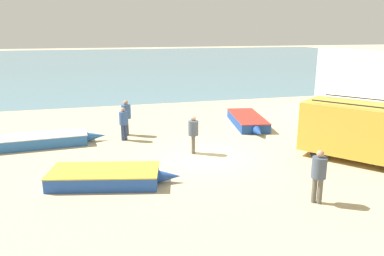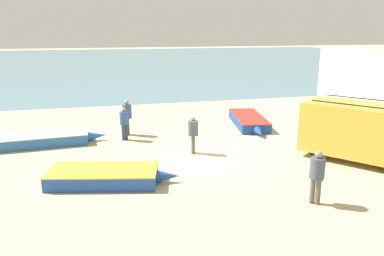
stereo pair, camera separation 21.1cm
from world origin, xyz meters
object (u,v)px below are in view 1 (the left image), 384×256
parked_van (365,131)px  fisherman_2 (124,121)px  fishing_rowboat_2 (248,121)px  fisherman_3 (126,114)px  fisherman_1 (319,172)px  fishing_rowboat_1 (108,177)px  fisherman_0 (193,131)px  fishing_rowboat_0 (43,140)px

parked_van → fisherman_2: parked_van is taller
fishing_rowboat_2 → fisherman_3: bearing=-77.9°
fisherman_1 → fisherman_2: bearing=-106.4°
fishing_rowboat_1 → fisherman_3: (1.24, 6.02, 0.81)m
parked_van → fishing_rowboat_2: parked_van is taller
fisherman_1 → fisherman_0: bearing=-114.6°
fisherman_0 → fisherman_1: 6.07m
fishing_rowboat_1 → fisherman_3: fisherman_3 is taller
fishing_rowboat_0 → fishing_rowboat_1: (2.63, -5.21, -0.01)m
fisherman_1 → fishing_rowboat_0: bearing=-91.6°
fishing_rowboat_1 → fisherman_2: fisherman_2 is taller
fisherman_0 → fisherman_1: (2.37, -5.59, 0.03)m
fishing_rowboat_2 → fishing_rowboat_1: bearing=-41.6°
fishing_rowboat_1 → fisherman_0: (3.71, 2.39, 0.73)m
fishing_rowboat_1 → fisherman_0: fisherman_0 is taller
fishing_rowboat_2 → fisherman_2: bearing=-70.7°
fishing_rowboat_1 → fishing_rowboat_2: (7.91, 6.27, 0.01)m
parked_van → fishing_rowboat_1: bearing=-129.0°
fishing_rowboat_0 → fisherman_3: bearing=7.9°
fisherman_3 → fishing_rowboat_0: bearing=-155.7°
parked_van → fishing_rowboat_2: bearing=160.9°
fisherman_2 → fisherman_0: bearing=24.9°
fisherman_1 → fisherman_2: fisherman_1 is taller
fisherman_3 → fisherman_1: bearing=-49.9°
fishing_rowboat_1 → fisherman_1: bearing=-14.6°
fisherman_0 → fisherman_3: bearing=144.0°
fishing_rowboat_1 → fisherman_2: bearing=91.8°
fisherman_0 → parked_van: bearing=-3.1°
fisherman_2 → fisherman_3: bearing=147.2°
fisherman_2 → fisherman_3: (0.21, 0.88, 0.11)m
fishing_rowboat_0 → fisherman_2: (3.66, -0.07, 0.70)m
fishing_rowboat_0 → fisherman_0: bearing=-27.9°
fishing_rowboat_1 → fisherman_2: (1.03, 5.14, 0.70)m
fisherman_3 → parked_van: bearing=-23.2°
fisherman_1 → fisherman_3: bearing=-109.9°
parked_van → fishing_rowboat_0: size_ratio=0.99×
fishing_rowboat_0 → fisherman_3: (3.88, 0.81, 0.81)m
fishing_rowboat_0 → fisherman_2: fisherman_2 is taller
fisherman_0 → fisherman_2: size_ratio=1.03×
fisherman_0 → fishing_rowboat_1: bearing=-127.4°
fishing_rowboat_0 → fisherman_1: (8.72, -8.41, 0.76)m
fishing_rowboat_2 → fisherman_3: fisherman_3 is taller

